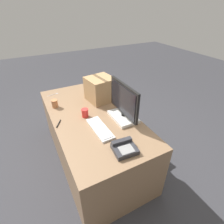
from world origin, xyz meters
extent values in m
plane|color=#38383D|center=(0.00, 0.00, 0.00)|extent=(12.00, 12.00, 0.00)
cube|color=#8C6B4C|center=(0.00, 0.00, 0.36)|extent=(1.80, 0.90, 0.71)
cube|color=white|center=(0.25, 0.30, 0.73)|extent=(0.35, 0.24, 0.04)
cylinder|color=black|center=(0.25, 0.30, 0.77)|extent=(0.04, 0.04, 0.04)
cube|color=black|center=(0.25, 0.30, 0.96)|extent=(0.53, 0.03, 0.35)
cube|color=black|center=(0.25, 0.28, 0.96)|extent=(0.49, 0.01, 0.30)
cube|color=silver|center=(0.32, -0.03, 0.73)|extent=(0.42, 0.15, 0.02)
cube|color=silver|center=(0.32, -0.03, 0.74)|extent=(0.39, 0.12, 0.01)
cube|color=#2D2D33|center=(0.71, 0.04, 0.74)|extent=(0.21, 0.22, 0.04)
cube|color=#2D2D33|center=(0.64, 0.05, 0.77)|extent=(0.06, 0.20, 0.03)
cube|color=gray|center=(0.74, 0.04, 0.76)|extent=(0.12, 0.13, 0.01)
cylinder|color=#BC7547|center=(-0.36, -0.34, 0.76)|extent=(0.07, 0.07, 0.09)
cylinder|color=#BC7547|center=(-0.36, -0.34, 0.81)|extent=(0.08, 0.08, 0.01)
cylinder|color=red|center=(0.02, -0.08, 0.76)|extent=(0.08, 0.08, 0.09)
cylinder|color=red|center=(0.02, -0.08, 0.81)|extent=(0.08, 0.08, 0.01)
cube|color=silver|center=(-0.72, -0.31, 0.72)|extent=(0.03, 0.13, 0.00)
ellipsoid|color=silver|center=(-0.73, -0.24, 0.72)|extent=(0.03, 0.04, 0.00)
cube|color=tan|center=(-0.28, 0.25, 0.87)|extent=(0.36, 0.37, 0.31)
cube|color=brown|center=(-0.28, 0.25, 1.03)|extent=(0.31, 0.08, 0.00)
cylinder|color=black|center=(0.03, -0.39, 0.72)|extent=(0.13, 0.08, 0.01)
camera|label=1|loc=(1.67, -0.58, 1.87)|focal=28.00mm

